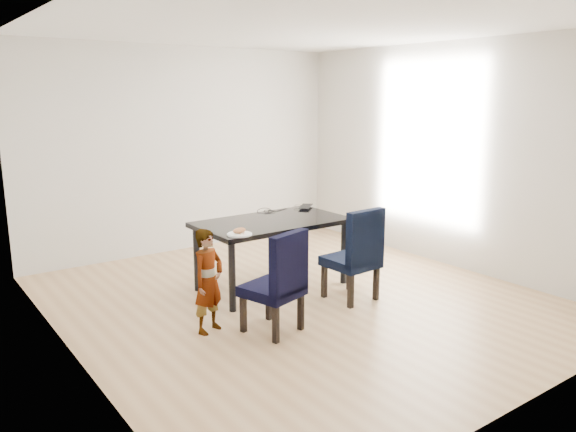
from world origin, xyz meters
TOP-DOWN VIEW (x-y plane):
  - floor at (0.00, 0.00)m, footprint 4.50×5.00m
  - ceiling at (0.00, 0.00)m, footprint 4.50×5.00m
  - wall_back at (0.00, 2.50)m, footprint 4.50×0.01m
  - wall_front at (0.00, -2.50)m, footprint 4.50×0.01m
  - wall_left at (-2.25, 0.00)m, footprint 0.01×5.00m
  - wall_right at (2.25, 0.00)m, footprint 0.01×5.00m
  - dining_table at (0.00, 0.50)m, footprint 1.60×0.90m
  - chair_left at (-0.67, -0.48)m, footprint 0.56×0.57m
  - chair_right at (0.45, -0.28)m, footprint 0.49×0.50m
  - child at (-1.12, -0.15)m, footprint 0.40×0.34m
  - plate at (-0.61, 0.15)m, footprint 0.32×0.32m
  - sandwich at (-0.61, 0.16)m, footprint 0.15×0.11m
  - laptop at (0.68, 0.85)m, footprint 0.37×0.36m
  - cable_tangle at (0.21, 0.85)m, footprint 0.16×0.16m

SIDE VIEW (x-z plane):
  - floor at x=0.00m, z-range -0.01..0.00m
  - dining_table at x=0.00m, z-range 0.00..0.75m
  - chair_left at x=-0.67m, z-range 0.00..0.93m
  - child at x=-1.12m, z-range 0.00..0.94m
  - chair_right at x=0.45m, z-range 0.00..0.97m
  - cable_tangle at x=0.21m, z-range 0.75..0.76m
  - plate at x=-0.61m, z-range 0.75..0.76m
  - laptop at x=0.68m, z-range 0.75..0.77m
  - sandwich at x=-0.61m, z-range 0.76..0.82m
  - wall_back at x=0.00m, z-range 0.00..2.70m
  - wall_front at x=0.00m, z-range 0.00..2.70m
  - wall_left at x=-2.25m, z-range 0.00..2.70m
  - wall_right at x=2.25m, z-range 0.00..2.70m
  - ceiling at x=0.00m, z-range 2.70..2.71m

